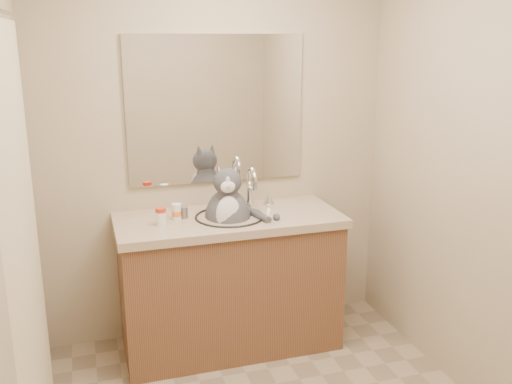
% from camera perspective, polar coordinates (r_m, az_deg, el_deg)
% --- Properties ---
extents(room, '(2.22, 2.52, 2.42)m').
position_cam_1_polar(room, '(2.42, 2.94, -1.15)').
color(room, gray).
rests_on(room, ground).
extents(vanity, '(1.34, 0.59, 1.12)m').
position_cam_1_polar(vanity, '(3.55, -2.64, -8.69)').
color(vanity, brown).
rests_on(vanity, ground).
extents(mirror, '(1.10, 0.02, 0.90)m').
position_cam_1_polar(mirror, '(3.53, -3.97, 8.19)').
color(mirror, white).
rests_on(mirror, room).
extents(shower_curtain, '(0.02, 1.30, 1.93)m').
position_cam_1_polar(shower_curtain, '(2.44, -21.98, -6.31)').
color(shower_curtain, beige).
rests_on(shower_curtain, ground).
extents(cat, '(0.38, 0.37, 0.54)m').
position_cam_1_polar(cat, '(3.38, -2.81, -2.26)').
color(cat, '#48484D').
rests_on(cat, vanity).
extents(pill_bottle_redcap, '(0.08, 0.08, 0.10)m').
position_cam_1_polar(pill_bottle_redcap, '(3.26, -9.49, -2.45)').
color(pill_bottle_redcap, white).
rests_on(pill_bottle_redcap, vanity).
extents(pill_bottle_orange, '(0.07, 0.07, 0.10)m').
position_cam_1_polar(pill_bottle_orange, '(3.35, -7.95, -2.01)').
color(pill_bottle_orange, white).
rests_on(pill_bottle_orange, vanity).
extents(grey_canister, '(0.05, 0.05, 0.07)m').
position_cam_1_polar(grey_canister, '(3.38, -7.18, -2.06)').
color(grey_canister, slate).
rests_on(grey_canister, vanity).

